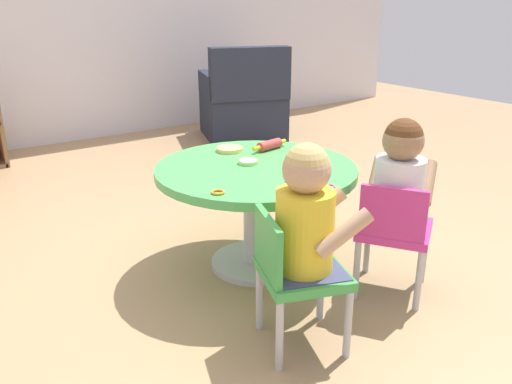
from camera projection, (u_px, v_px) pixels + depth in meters
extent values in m
plane|color=tan|center=(256.00, 265.00, 2.64)|extent=(10.00, 10.00, 0.00)
cylinder|color=silver|center=(256.00, 262.00, 2.63)|extent=(0.44, 0.44, 0.03)
cylinder|color=silver|center=(256.00, 221.00, 2.56)|extent=(0.12, 0.12, 0.47)
cylinder|color=#4CB259|center=(256.00, 170.00, 2.47)|extent=(0.94, 0.94, 0.04)
cylinder|color=#B7B7BC|center=(348.00, 324.00, 1.92)|extent=(0.03, 0.03, 0.28)
cylinder|color=#B7B7BC|center=(321.00, 288.00, 2.15)|extent=(0.03, 0.03, 0.28)
cylinder|color=#B7B7BC|center=(280.00, 335.00, 1.85)|extent=(0.03, 0.03, 0.28)
cylinder|color=#B7B7BC|center=(259.00, 297.00, 2.09)|extent=(0.03, 0.03, 0.28)
cube|color=green|center=(303.00, 273.00, 1.95)|extent=(0.38, 0.38, 0.04)
cube|color=green|center=(268.00, 246.00, 1.87)|extent=(0.11, 0.26, 0.22)
cube|color=#3F4772|center=(303.00, 273.00, 1.95)|extent=(0.35, 0.34, 0.04)
cylinder|color=yellow|center=(305.00, 230.00, 1.89)|extent=(0.21, 0.21, 0.30)
sphere|color=tan|center=(307.00, 170.00, 1.81)|extent=(0.17, 0.17, 0.17)
sphere|color=tan|center=(307.00, 166.00, 1.81)|extent=(0.16, 0.16, 0.16)
cylinder|color=tan|center=(344.00, 234.00, 1.81)|extent=(0.22, 0.12, 0.17)
cylinder|color=tan|center=(319.00, 210.00, 2.01)|extent=(0.22, 0.12, 0.17)
cylinder|color=#B7B7BC|center=(424.00, 254.00, 2.44)|extent=(0.03, 0.03, 0.28)
cylinder|color=#B7B7BC|center=(367.00, 245.00, 2.53)|extent=(0.03, 0.03, 0.28)
cylinder|color=#B7B7BC|center=(419.00, 281.00, 2.21)|extent=(0.03, 0.03, 0.28)
cylinder|color=#B7B7BC|center=(357.00, 270.00, 2.30)|extent=(0.03, 0.03, 0.28)
cube|color=#CC338C|center=(394.00, 229.00, 2.31)|extent=(0.42, 0.42, 0.04)
cube|color=#CC338C|center=(393.00, 213.00, 2.15)|extent=(0.17, 0.24, 0.22)
cube|color=#3F4772|center=(395.00, 229.00, 2.31)|extent=(0.38, 0.37, 0.04)
cylinder|color=white|center=(398.00, 192.00, 2.25)|extent=(0.21, 0.21, 0.30)
sphere|color=#997051|center=(403.00, 141.00, 2.18)|extent=(0.17, 0.17, 0.17)
sphere|color=#593319|center=(404.00, 138.00, 2.17)|extent=(0.16, 0.16, 0.16)
cylinder|color=#997051|center=(428.00, 183.00, 2.30)|extent=(0.21, 0.16, 0.17)
cylinder|color=#997051|center=(376.00, 177.00, 2.37)|extent=(0.21, 0.16, 0.17)
cube|color=#232838|center=(242.00, 115.00, 5.01)|extent=(0.90, 0.90, 0.40)
cube|color=#232838|center=(250.00, 74.00, 4.60)|extent=(0.71, 0.39, 0.45)
cube|color=#232838|center=(273.00, 82.00, 4.98)|extent=(0.32, 0.60, 0.20)
cube|color=#232838|center=(210.00, 84.00, 4.83)|extent=(0.32, 0.60, 0.20)
cylinder|color=#D83F3F|center=(270.00, 145.00, 2.72)|extent=(0.15, 0.07, 0.05)
cylinder|color=yellow|center=(282.00, 142.00, 2.78)|extent=(0.05, 0.03, 0.02)
cylinder|color=yellow|center=(257.00, 148.00, 2.66)|extent=(0.05, 0.03, 0.02)
cube|color=silver|center=(318.00, 189.00, 2.16)|extent=(0.11, 0.03, 0.01)
cube|color=silver|center=(318.00, 189.00, 2.16)|extent=(0.10, 0.07, 0.01)
torus|color=#D83F99|center=(330.00, 186.00, 2.19)|extent=(0.05, 0.05, 0.01)
torus|color=#D83F99|center=(334.00, 189.00, 2.16)|extent=(0.05, 0.05, 0.01)
cylinder|color=#F2CC72|center=(230.00, 149.00, 2.70)|extent=(0.13, 0.13, 0.02)
cylinder|color=#B2E58C|center=(248.00, 162.00, 2.49)|extent=(0.09, 0.09, 0.02)
torus|color=orange|center=(218.00, 192.00, 2.12)|extent=(0.06, 0.06, 0.01)
torus|color=#3F99D8|center=(293.00, 183.00, 2.23)|extent=(0.07, 0.07, 0.01)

